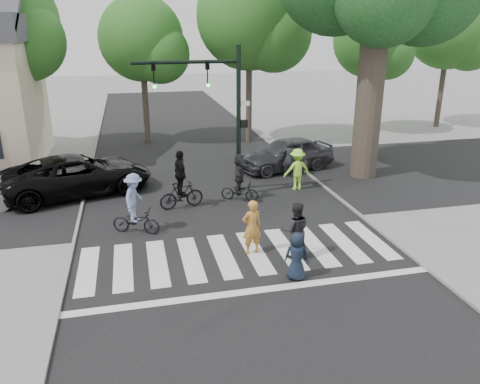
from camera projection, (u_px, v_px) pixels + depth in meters
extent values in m
plane|color=gray|center=(247.00, 269.00, 13.54)|extent=(120.00, 120.00, 0.00)
cube|color=black|center=(216.00, 208.00, 18.13)|extent=(10.00, 70.00, 0.01)
cube|color=black|center=(203.00, 184.00, 20.88)|extent=(70.00, 10.00, 0.01)
cube|color=gray|center=(79.00, 218.00, 17.02)|extent=(0.10, 70.00, 0.10)
cube|color=gray|center=(336.00, 196.00, 19.21)|extent=(0.10, 70.00, 0.10)
cube|color=silver|center=(88.00, 270.00, 13.48)|extent=(0.55, 3.00, 0.01)
cube|color=silver|center=(123.00, 266.00, 13.70)|extent=(0.55, 3.00, 0.01)
cube|color=silver|center=(158.00, 262.00, 13.91)|extent=(0.55, 3.00, 0.01)
cube|color=silver|center=(191.00, 259.00, 14.13)|extent=(0.55, 3.00, 0.01)
cube|color=silver|center=(223.00, 255.00, 14.35)|extent=(0.55, 3.00, 0.01)
cube|color=silver|center=(255.00, 252.00, 14.57)|extent=(0.55, 3.00, 0.01)
cube|color=silver|center=(285.00, 249.00, 14.78)|extent=(0.55, 3.00, 0.01)
cube|color=silver|center=(315.00, 245.00, 15.00)|extent=(0.55, 3.00, 0.01)
cube|color=silver|center=(344.00, 242.00, 15.22)|extent=(0.55, 3.00, 0.01)
cube|color=silver|center=(372.00, 239.00, 15.43)|extent=(0.55, 3.00, 0.01)
cube|color=silver|center=(258.00, 290.00, 12.44)|extent=(10.00, 0.30, 0.01)
cylinder|color=black|center=(239.00, 124.00, 18.49)|extent=(0.18, 0.18, 6.00)
cylinder|color=black|center=(186.00, 62.00, 17.25)|extent=(4.00, 0.14, 0.14)
imported|color=black|center=(208.00, 74.00, 17.58)|extent=(0.16, 0.20, 1.00)
sphere|color=#19E533|center=(208.00, 85.00, 17.60)|extent=(0.14, 0.14, 0.14)
imported|color=black|center=(154.00, 75.00, 17.14)|extent=(0.16, 0.20, 1.00)
sphere|color=#19E533|center=(155.00, 87.00, 17.17)|extent=(0.14, 0.14, 0.14)
cube|color=black|center=(244.00, 124.00, 18.54)|extent=(0.28, 0.18, 0.30)
cube|color=#FF660C|center=(247.00, 124.00, 18.56)|extent=(0.02, 0.14, 0.20)
cube|color=white|center=(239.00, 104.00, 18.22)|extent=(0.90, 0.04, 0.18)
cylinder|color=brown|center=(369.00, 101.00, 20.88)|extent=(1.20, 1.20, 7.00)
cylinder|color=brown|center=(384.00, 30.00, 19.76)|extent=(1.29, 1.74, 2.93)
cylinder|color=brown|center=(12.00, 95.00, 24.92)|extent=(0.36, 0.36, 6.44)
sphere|color=#407131|center=(0.00, 21.00, 23.69)|extent=(5.80, 5.80, 5.80)
sphere|color=#407131|center=(24.00, 41.00, 23.45)|extent=(4.06, 4.06, 4.06)
cylinder|color=brown|center=(145.00, 96.00, 27.59)|extent=(0.36, 0.36, 5.60)
sphere|color=#407131|center=(141.00, 39.00, 26.52)|extent=(4.80, 4.80, 4.80)
sphere|color=#407131|center=(160.00, 54.00, 26.33)|extent=(3.36, 3.36, 3.36)
cylinder|color=brown|center=(249.00, 86.00, 27.51)|extent=(0.36, 0.36, 6.72)
sphere|color=#407131|center=(249.00, 16.00, 26.23)|extent=(6.00, 6.00, 6.00)
sphere|color=#407131|center=(274.00, 34.00, 25.98)|extent=(4.20, 4.20, 4.20)
cylinder|color=brown|center=(366.00, 91.00, 30.19)|extent=(0.36, 0.36, 5.46)
sphere|color=#407131|center=(370.00, 40.00, 29.15)|extent=(4.60, 4.60, 4.60)
sphere|color=#407131|center=(388.00, 53.00, 28.98)|extent=(3.22, 3.22, 3.22)
cylinder|color=brown|center=(442.00, 82.00, 31.93)|extent=(0.36, 0.36, 6.16)
sphere|color=#407131|center=(450.00, 27.00, 30.75)|extent=(5.40, 5.40, 5.40)
sphere|color=#407131|center=(470.00, 42.00, 30.54)|extent=(3.78, 3.78, 3.78)
imported|color=#BB7B30|center=(252.00, 227.00, 14.24)|extent=(0.70, 0.52, 1.74)
imported|color=#151F2F|center=(297.00, 256.00, 12.80)|extent=(0.77, 0.61, 1.38)
imported|color=black|center=(295.00, 230.00, 13.97)|extent=(0.99, 0.85, 1.77)
imported|color=black|center=(136.00, 221.00, 15.79)|extent=(1.75, 1.20, 0.87)
imported|color=#6E7BA8|center=(134.00, 198.00, 15.51)|extent=(1.00, 1.24, 1.67)
imported|color=black|center=(181.00, 195.00, 17.96)|extent=(1.81, 0.85, 1.05)
imported|color=black|center=(180.00, 174.00, 17.68)|extent=(0.66, 1.13, 1.81)
imported|color=black|center=(240.00, 191.00, 18.77)|extent=(1.61, 1.19, 0.81)
imported|color=black|center=(240.00, 173.00, 18.51)|extent=(1.07, 1.48, 1.54)
imported|color=black|center=(78.00, 175.00, 19.37)|extent=(6.54, 4.39, 1.66)
imported|color=#39393F|center=(286.00, 154.00, 22.73)|extent=(4.97, 2.81, 1.60)
imported|color=#A7FA3D|center=(297.00, 169.00, 19.91)|extent=(1.19, 0.72, 1.79)
imported|color=black|center=(289.00, 159.00, 21.62)|extent=(0.74, 0.60, 1.75)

